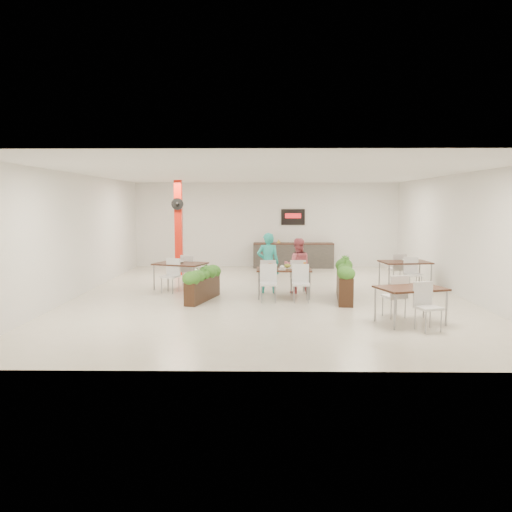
{
  "coord_description": "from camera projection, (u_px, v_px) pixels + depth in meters",
  "views": [
    {
      "loc": [
        -0.14,
        -13.05,
        2.45
      ],
      "look_at": [
        -0.32,
        -0.48,
        1.1
      ],
      "focal_mm": 35.0,
      "sensor_mm": 36.0,
      "label": 1
    }
  ],
  "objects": [
    {
      "name": "diner_man",
      "position": [
        268.0,
        263.0,
        13.5
      ],
      "size": [
        0.6,
        0.39,
        1.64
      ],
      "primitive_type": "imported",
      "rotation": [
        0.0,
        0.0,
        3.14
      ],
      "color": "#28B0A5",
      "rests_on": "ground"
    },
    {
      "name": "side_table_b",
      "position": [
        405.0,
        265.0,
        14.46
      ],
      "size": [
        1.45,
        1.66,
        0.92
      ],
      "rotation": [
        0.0,
        0.0,
        0.11
      ],
      "color": "black",
      "rests_on": "ground"
    },
    {
      "name": "side_table_c",
      "position": [
        411.0,
        293.0,
        10.07
      ],
      "size": [
        1.48,
        1.67,
        0.92
      ],
      "rotation": [
        0.0,
        0.0,
        0.3
      ],
      "color": "black",
      "rests_on": "ground"
    },
    {
      "name": "side_table_a",
      "position": [
        180.0,
        267.0,
        14.09
      ],
      "size": [
        1.59,
        1.67,
        0.92
      ],
      "rotation": [
        0.0,
        0.0,
        -0.33
      ],
      "color": "black",
      "rests_on": "ground"
    },
    {
      "name": "room_shell",
      "position": [
        268.0,
        220.0,
        13.02
      ],
      "size": [
        10.1,
        12.1,
        3.22
      ],
      "color": "white",
      "rests_on": "ground"
    },
    {
      "name": "main_table",
      "position": [
        283.0,
        273.0,
        12.86
      ],
      "size": [
        1.4,
        1.62,
        0.92
      ],
      "rotation": [
        0.0,
        0.0,
        -0.0
      ],
      "color": "black",
      "rests_on": "ground"
    },
    {
      "name": "ground",
      "position": [
        268.0,
        295.0,
        13.23
      ],
      "size": [
        12.0,
        12.0,
        0.0
      ],
      "primitive_type": "plane",
      "color": "beige",
      "rests_on": "ground"
    },
    {
      "name": "diner_woman",
      "position": [
        298.0,
        266.0,
        13.49
      ],
      "size": [
        0.73,
        0.57,
        1.49
      ],
      "primitive_type": "imported",
      "rotation": [
        0.0,
        0.0,
        3.14
      ],
      "color": "#D9606E",
      "rests_on": "ground"
    },
    {
      "name": "planter_left",
      "position": [
        203.0,
        281.0,
        12.49
      ],
      "size": [
        0.78,
        1.73,
        0.93
      ],
      "rotation": [
        0.0,
        0.0,
        1.3
      ],
      "color": "black",
      "rests_on": "ground"
    },
    {
      "name": "planter_right",
      "position": [
        345.0,
        279.0,
        12.6
      ],
      "size": [
        0.6,
        2.13,
        1.12
      ],
      "rotation": [
        0.0,
        0.0,
        1.45
      ],
      "color": "black",
      "rests_on": "ground"
    },
    {
      "name": "red_column",
      "position": [
        179.0,
        226.0,
        16.87
      ],
      "size": [
        0.4,
        0.41,
        3.2
      ],
      "color": "red",
      "rests_on": "ground"
    },
    {
      "name": "service_counter",
      "position": [
        293.0,
        255.0,
        18.79
      ],
      "size": [
        3.0,
        0.64,
        2.2
      ],
      "color": "#2F2C2A",
      "rests_on": "ground"
    }
  ]
}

